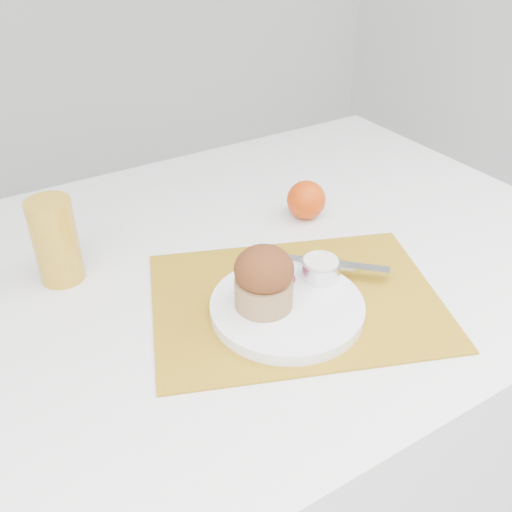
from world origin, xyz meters
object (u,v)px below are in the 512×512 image
plate (287,307)px  orange (306,200)px  juice_glass (56,241)px  table (230,425)px  muffin (264,279)px

plate → orange: 0.27m
juice_glass → plate: bearing=-46.3°
table → plate: size_ratio=5.75×
muffin → orange: bearing=42.6°
muffin → juice_glass: bearing=131.6°
table → orange: size_ratio=17.85×
juice_glass → orange: bearing=-5.7°
orange → juice_glass: juice_glass is taller
plate → orange: (0.18, 0.20, 0.02)m
table → orange: bearing=14.6°
orange → table: bearing=-165.4°
table → juice_glass: size_ratio=9.35×
table → juice_glass: bearing=157.7°
table → juice_glass: juice_glass is taller
plate → juice_glass: bearing=133.7°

